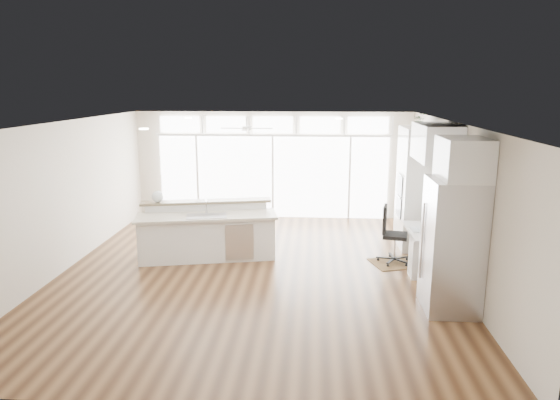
{
  "coord_description": "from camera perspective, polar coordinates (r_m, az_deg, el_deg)",
  "views": [
    {
      "loc": [
        1.05,
        -8.56,
        3.3
      ],
      "look_at": [
        0.41,
        0.6,
        1.21
      ],
      "focal_mm": 32.0,
      "sensor_mm": 36.0,
      "label": 1
    }
  ],
  "objects": [
    {
      "name": "refrigerator",
      "position": [
        7.85,
        19.09,
        -4.96
      ],
      "size": [
        0.76,
        0.9,
        2.0
      ],
      "primitive_type": "cube",
      "color": "silver",
      "rests_on": "floor"
    },
    {
      "name": "office_chair",
      "position": [
        9.75,
        13.04,
        -3.91
      ],
      "size": [
        0.67,
        0.63,
        1.1
      ],
      "primitive_type": "cube",
      "rotation": [
        0.0,
        0.0,
        -0.21
      ],
      "color": "black",
      "rests_on": "floor"
    },
    {
      "name": "glass_wall",
      "position": [
        12.75,
        -0.82,
        2.63
      ],
      "size": [
        5.8,
        0.06,
        2.08
      ],
      "primitive_type": "cube",
      "color": "white",
      "rests_on": "wall_back"
    },
    {
      "name": "upper_cabinets",
      "position": [
        9.16,
        17.44,
        6.27
      ],
      "size": [
        0.64,
        1.3,
        0.64
      ],
      "primitive_type": "cube",
      "color": "white",
      "rests_on": "wall_right"
    },
    {
      "name": "desk_window",
      "position": [
        9.35,
        18.84,
        1.33
      ],
      "size": [
        0.04,
        0.85,
        0.85
      ],
      "primitive_type": "cube",
      "color": "white",
      "rests_on": "wall_right"
    },
    {
      "name": "ceiling",
      "position": [
        8.65,
        -3.04,
        8.81
      ],
      "size": [
        7.0,
        8.0,
        0.02
      ],
      "primitive_type": "cube",
      "color": "silver",
      "rests_on": "wall_back"
    },
    {
      "name": "recessed_lights",
      "position": [
        8.85,
        -2.88,
        8.77
      ],
      "size": [
        3.4,
        3.0,
        0.02
      ],
      "primitive_type": "cube",
      "color": "white",
      "rests_on": "ceiling"
    },
    {
      "name": "fishbowl",
      "position": [
        10.13,
        -13.82,
        0.38
      ],
      "size": [
        0.28,
        0.28,
        0.23
      ],
      "primitive_type": "sphere",
      "rotation": [
        0.0,
        0.0,
        0.23
      ],
      "color": "white",
      "rests_on": "kitchen_island"
    },
    {
      "name": "potted_plant",
      "position": [
        10.6,
        15.68,
        8.61
      ],
      "size": [
        0.27,
        0.3,
        0.22
      ],
      "primitive_type": "imported",
      "rotation": [
        0.0,
        0.0,
        -0.06
      ],
      "color": "#265323",
      "rests_on": "oven_cabinet"
    },
    {
      "name": "kitchen_island",
      "position": [
        9.84,
        -8.33,
        -3.64
      ],
      "size": [
        2.85,
        1.55,
        1.07
      ],
      "primitive_type": "cube",
      "rotation": [
        0.0,
        0.0,
        0.21
      ],
      "color": "white",
      "rests_on": "floor"
    },
    {
      "name": "fridge_cabinet",
      "position": [
        7.59,
        20.24,
        4.45
      ],
      "size": [
        0.64,
        0.9,
        0.6
      ],
      "primitive_type": "cube",
      "color": "white",
      "rests_on": "wall_right"
    },
    {
      "name": "desk_nook",
      "position": [
        9.56,
        16.42,
        -5.52
      ],
      "size": [
        0.72,
        1.3,
        0.76
      ],
      "primitive_type": "cube",
      "color": "white",
      "rests_on": "floor"
    },
    {
      "name": "keyboard",
      "position": [
        9.4,
        15.08,
        -3.27
      ],
      "size": [
        0.15,
        0.35,
        0.02
      ],
      "primitive_type": "cube",
      "rotation": [
        0.0,
        0.0,
        0.07
      ],
      "color": "silver",
      "rests_on": "desk_nook"
    },
    {
      "name": "floor",
      "position": [
        9.24,
        -2.84,
        -8.2
      ],
      "size": [
        7.0,
        8.0,
        0.02
      ],
      "primitive_type": "cube",
      "color": "#3C2412",
      "rests_on": "ground"
    },
    {
      "name": "ceiling_fan",
      "position": [
        11.5,
        -3.83,
        8.68
      ],
      "size": [
        1.16,
        1.16,
        0.32
      ],
      "primitive_type": "cube",
      "color": "silver",
      "rests_on": "ceiling"
    },
    {
      "name": "transom_row",
      "position": [
        12.58,
        -0.84,
        8.6
      ],
      "size": [
        5.9,
        0.06,
        0.4
      ],
      "primitive_type": "cube",
      "color": "white",
      "rests_on": "wall_back"
    },
    {
      "name": "rug",
      "position": [
        9.89,
        13.33,
        -7.0
      ],
      "size": [
        1.16,
        0.98,
        0.01
      ],
      "primitive_type": "cube",
      "rotation": [
        0.0,
        0.0,
        0.31
      ],
      "color": "#392412",
      "rests_on": "floor"
    },
    {
      "name": "framed_photos",
      "position": [
        9.97,
        17.89,
        1.19
      ],
      "size": [
        0.06,
        0.22,
        0.8
      ],
      "primitive_type": "cube",
      "color": "black",
      "rests_on": "wall_right"
    },
    {
      "name": "wall_left",
      "position": [
        9.89,
        -23.51,
        0.36
      ],
      "size": [
        0.04,
        8.0,
        2.7
      ],
      "primitive_type": "cube",
      "color": "beige",
      "rests_on": "floor"
    },
    {
      "name": "oven_cabinet",
      "position": [
        10.78,
        15.25,
        1.38
      ],
      "size": [
        0.64,
        1.2,
        2.5
      ],
      "primitive_type": "cube",
      "color": "white",
      "rests_on": "floor"
    },
    {
      "name": "monitor",
      "position": [
        9.39,
        16.16,
        -2.26
      ],
      "size": [
        0.12,
        0.44,
        0.36
      ],
      "primitive_type": "cube",
      "rotation": [
        0.0,
        0.0,
        -0.12
      ],
      "color": "black",
      "rests_on": "desk_nook"
    },
    {
      "name": "wall_back",
      "position": [
        12.76,
        -0.8,
        4.0
      ],
      "size": [
        7.0,
        0.04,
        2.7
      ],
      "primitive_type": "cube",
      "color": "beige",
      "rests_on": "floor"
    },
    {
      "name": "wall_front",
      "position": [
        5.07,
        -8.39,
        -9.93
      ],
      "size": [
        7.0,
        0.04,
        2.7
      ],
      "primitive_type": "cube",
      "color": "beige",
      "rests_on": "floor"
    },
    {
      "name": "wall_right",
      "position": [
        9.12,
        19.46,
        -0.28
      ],
      "size": [
        0.04,
        8.0,
        2.7
      ],
      "primitive_type": "cube",
      "color": "beige",
      "rests_on": "floor"
    }
  ]
}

